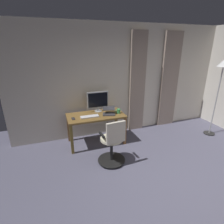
# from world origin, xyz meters

# --- Properties ---
(ground_plane) EXTENTS (7.39, 7.39, 0.00)m
(ground_plane) POSITION_xyz_m (0.00, 0.00, 0.00)
(ground_plane) COLOR #545367
(back_room_partition) EXTENTS (5.68, 0.10, 2.78)m
(back_room_partition) POSITION_xyz_m (0.00, -2.73, 1.39)
(back_room_partition) COLOR beige
(back_room_partition) RESTS_ON ground
(curtain_left_panel) EXTENTS (0.53, 0.06, 2.61)m
(curtain_left_panel) POSITION_xyz_m (-1.38, -2.62, 1.31)
(curtain_left_panel) COLOR gray
(curtain_left_panel) RESTS_ON ground
(curtain_right_panel) EXTENTS (0.43, 0.06, 2.61)m
(curtain_right_panel) POSITION_xyz_m (-0.38, -2.62, 1.31)
(curtain_right_panel) COLOR gray
(curtain_right_panel) RESTS_ON ground
(desk) EXTENTS (1.33, 0.68, 0.73)m
(desk) POSITION_xyz_m (0.87, -2.24, 0.63)
(desk) COLOR brown
(desk) RESTS_ON ground
(office_chair) EXTENTS (0.56, 0.56, 0.97)m
(office_chair) POSITION_xyz_m (0.78, -1.32, 0.46)
(office_chair) COLOR black
(office_chair) RESTS_ON ground
(computer_monitor) EXTENTS (0.52, 0.18, 0.49)m
(computer_monitor) POSITION_xyz_m (0.75, -2.46, 1.00)
(computer_monitor) COLOR #B7BCC1
(computer_monitor) RESTS_ON desk
(computer_keyboard) EXTENTS (0.42, 0.14, 0.02)m
(computer_keyboard) POSITION_xyz_m (1.04, -2.15, 0.74)
(computer_keyboard) COLOR silver
(computer_keyboard) RESTS_ON desk
(laptop) EXTENTS (0.36, 0.38, 0.14)m
(laptop) POSITION_xyz_m (0.56, -2.19, 0.78)
(laptop) COLOR #333338
(laptop) RESTS_ON desk
(cell_phone_by_monitor) EXTENTS (0.07, 0.15, 0.01)m
(cell_phone_by_monitor) POSITION_xyz_m (1.40, -2.17, 0.74)
(cell_phone_by_monitor) COLOR #232328
(cell_phone_by_monitor) RESTS_ON desk
(mug_tea) EXTENTS (0.13, 0.09, 0.10)m
(mug_tea) POSITION_xyz_m (0.33, -2.17, 0.78)
(mug_tea) COLOR #3D9951
(mug_tea) RESTS_ON desk
(floor_lamp) EXTENTS (0.30, 0.30, 1.96)m
(floor_lamp) POSITION_xyz_m (-2.14, -1.66, 1.61)
(floor_lamp) COLOR black
(floor_lamp) RESTS_ON ground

